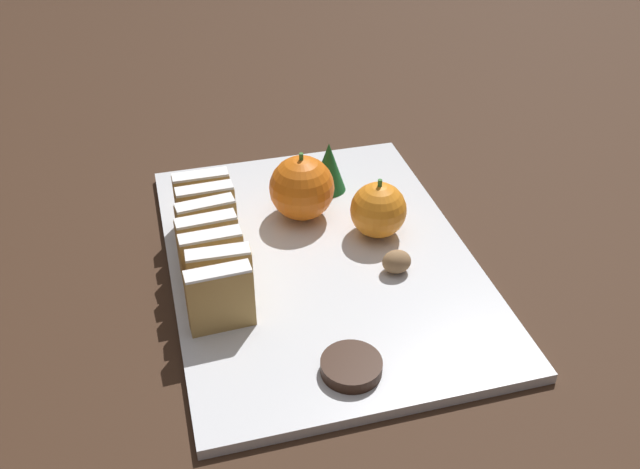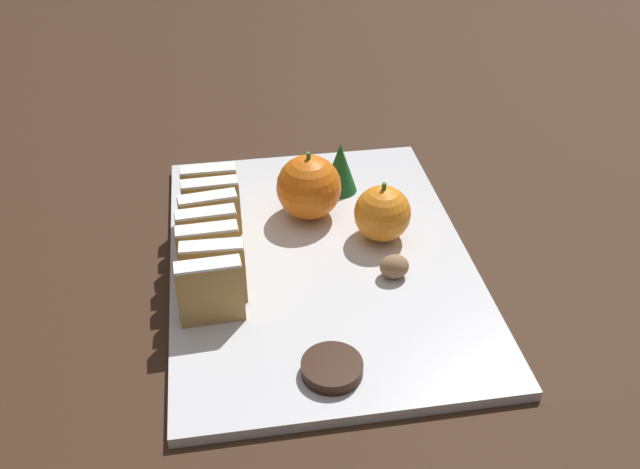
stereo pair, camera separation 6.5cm
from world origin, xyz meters
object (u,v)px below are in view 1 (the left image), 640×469
Objects in this scene: walnut at (397,262)px; orange_near at (378,210)px; orange_far at (298,188)px; chocolate_cookie at (351,366)px.

orange_near is at bearing 87.84° from walnut.
walnut is at bearing -59.53° from orange_far.
orange_far is 0.16m from walnut.
walnut is 0.55× the size of chocolate_cookie.
orange_near is 1.27× the size of chocolate_cookie.
orange_near is 0.08m from walnut.
orange_far is 1.49× the size of chocolate_cookie.
orange_far reaches higher than orange_near.
orange_near is 0.22m from chocolate_cookie.
walnut is at bearing 54.91° from chocolate_cookie.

